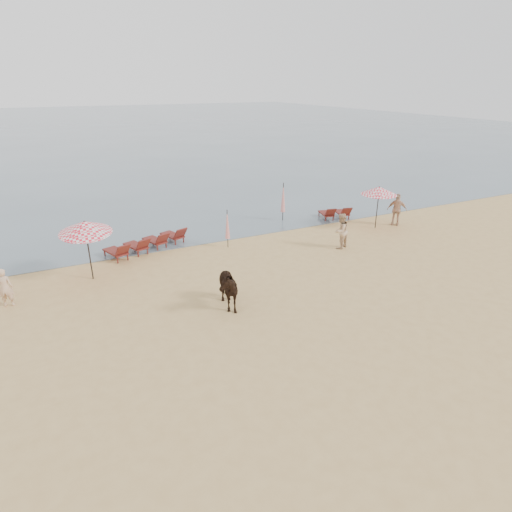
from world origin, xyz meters
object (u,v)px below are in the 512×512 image
(beachgoer_left, at_px, (5,288))
(beachgoer_right_a, at_px, (341,231))
(lounger_cluster_left, at_px, (148,242))
(umbrella_closed_left, at_px, (227,224))
(beachgoer_right_b, at_px, (397,210))
(lounger_cluster_right, at_px, (335,213))
(cow, at_px, (224,287))
(umbrella_closed_right, at_px, (283,198))
(umbrella_open_right, at_px, (379,191))
(umbrella_open_left_b, at_px, (85,227))

(beachgoer_left, height_order, beachgoer_right_a, beachgoer_right_a)
(lounger_cluster_left, relative_size, umbrella_closed_left, 2.13)
(beachgoer_left, height_order, beachgoer_right_b, beachgoer_right_b)
(lounger_cluster_right, distance_m, beachgoer_right_b, 3.55)
(cow, bearing_deg, umbrella_closed_right, 54.50)
(lounger_cluster_right, xyz_separation_m, umbrella_open_right, (1.06, -2.40, 1.77))
(cow, xyz_separation_m, beachgoer_right_b, (12.55, 4.61, 0.12))
(umbrella_open_left_b, xyz_separation_m, cow, (4.10, -4.69, -1.49))
(lounger_cluster_right, xyz_separation_m, cow, (-10.12, -7.14, 0.41))
(lounger_cluster_right, bearing_deg, beachgoer_left, -154.70)
(lounger_cluster_left, relative_size, lounger_cluster_right, 2.20)
(umbrella_open_left_b, relative_size, umbrella_open_right, 1.11)
(umbrella_open_left_b, relative_size, umbrella_closed_right, 1.16)
(umbrella_open_right, relative_size, beachgoer_right_b, 1.29)
(lounger_cluster_left, xyz_separation_m, umbrella_open_right, (12.43, -2.17, 1.73))
(beachgoer_right_a, bearing_deg, cow, 0.25)
(umbrella_open_right, bearing_deg, lounger_cluster_right, 91.03)
(beachgoer_right_b, bearing_deg, cow, 64.01)
(lounger_cluster_left, height_order, cow, cow)
(umbrella_open_right, bearing_deg, umbrella_closed_right, 116.49)
(beachgoer_right_a, distance_m, beachgoer_right_b, 5.32)
(umbrella_closed_right, distance_m, cow, 10.90)
(umbrella_closed_right, bearing_deg, lounger_cluster_right, -20.09)
(umbrella_open_left_b, height_order, beachgoer_right_a, umbrella_open_left_b)
(lounger_cluster_left, bearing_deg, beachgoer_right_b, -29.07)
(umbrella_closed_left, distance_m, cow, 6.13)
(lounger_cluster_left, height_order, lounger_cluster_right, lounger_cluster_left)
(umbrella_closed_left, bearing_deg, beachgoer_right_a, -27.00)
(umbrella_open_left_b, distance_m, beachgoer_right_b, 16.70)
(umbrella_closed_right, height_order, beachgoer_right_b, umbrella_closed_right)
(beachgoer_right_b, bearing_deg, lounger_cluster_right, -2.31)
(umbrella_open_right, distance_m, beachgoer_left, 18.47)
(umbrella_open_left_b, distance_m, umbrella_closed_left, 6.72)
(umbrella_closed_right, bearing_deg, beachgoer_right_b, -33.72)
(beachgoer_right_a, xyz_separation_m, beachgoer_right_b, (5.09, 1.55, 0.04))
(lounger_cluster_right, relative_size, umbrella_closed_left, 0.97)
(umbrella_closed_left, bearing_deg, umbrella_closed_right, 29.56)
(lounger_cluster_right, height_order, umbrella_closed_left, umbrella_closed_left)
(lounger_cluster_left, relative_size, umbrella_open_left_b, 1.57)
(umbrella_closed_left, xyz_separation_m, beachgoer_right_b, (10.08, -1.00, -0.27))
(umbrella_closed_right, bearing_deg, umbrella_open_right, -40.72)
(lounger_cluster_right, xyz_separation_m, beachgoer_left, (-17.32, -3.54, 0.36))
(lounger_cluster_left, height_order, umbrella_closed_left, umbrella_closed_left)
(lounger_cluster_right, bearing_deg, cow, -131.03)
(cow, bearing_deg, lounger_cluster_right, 40.49)
(umbrella_open_left_b, distance_m, umbrella_closed_right, 11.79)
(beachgoer_right_a, bearing_deg, beachgoer_left, -24.17)
(beachgoer_right_a, bearing_deg, umbrella_open_left_b, -30.08)
(beachgoer_right_b, bearing_deg, beachgoer_right_a, 60.77)
(cow, bearing_deg, beachgoer_left, 158.71)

